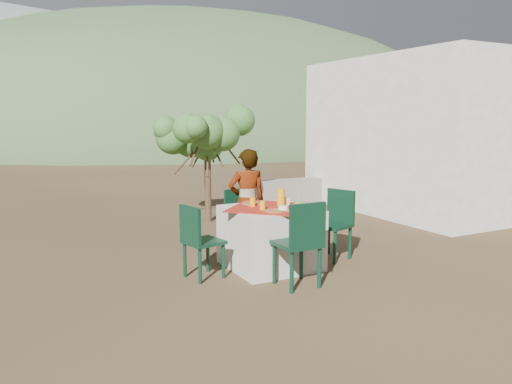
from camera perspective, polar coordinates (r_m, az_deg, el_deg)
ground at (r=6.34m, az=-5.65°, el=-8.54°), size 160.00×160.00×0.00m
table at (r=6.23m, az=1.65°, el=-5.19°), size 1.30×1.30×0.76m
chair_far at (r=7.08m, az=-1.80°, el=-2.75°), size 0.46×0.46×0.85m
chair_near at (r=5.45m, az=5.19°, el=-5.53°), size 0.45×0.45×0.96m
chair_left at (r=5.79m, az=-6.62°, el=-5.29°), size 0.47×0.47×0.86m
chair_right at (r=6.69m, az=9.09°, el=-3.24°), size 0.53×0.53×0.91m
person at (r=6.76m, az=-1.03°, el=-1.16°), size 0.57×0.41×1.44m
shrub_tree at (r=8.96m, az=-5.38°, el=5.88°), size 1.56×1.54×1.84m
agave at (r=8.64m, az=4.88°, el=-2.44°), size 0.61×0.62×0.66m
guesthouse at (r=10.81m, az=19.09°, el=6.14°), size 3.20×4.20×3.00m
stone_wall at (r=10.88m, az=5.30°, el=0.09°), size 2.60×0.35×0.55m
hill_near_right at (r=44.05m, az=-8.67°, el=5.94°), size 48.00×48.00×20.00m
hill_far_right at (r=59.87m, az=2.86°, el=6.66°), size 36.00×36.00×14.00m
plate_far at (r=6.38m, az=-0.45°, el=-1.30°), size 0.26×0.26×0.01m
plate_near at (r=5.87m, az=2.16°, el=-2.16°), size 0.26×0.26×0.01m
glass_far at (r=6.19m, az=-0.39°, el=-1.11°), size 0.07×0.07×0.12m
glass_near at (r=5.96m, az=0.75°, el=-1.53°), size 0.07×0.07×0.11m
juice_pitcher at (r=6.21m, az=2.87°, el=-0.61°), size 0.10×0.10×0.22m
bowl_plate at (r=5.93m, az=3.13°, el=-2.06°), size 0.22×0.22×0.01m
white_bowl at (r=5.93m, az=3.13°, el=-1.80°), size 0.12×0.12×0.04m
jar_left at (r=6.38m, az=3.26°, el=-0.96°), size 0.06×0.06×0.09m
jar_right at (r=6.44m, az=2.64°, el=-0.87°), size 0.06×0.06×0.09m
napkin_holder at (r=6.32m, az=3.57°, el=-1.08°), size 0.07×0.05×0.09m
fruit_cluster at (r=6.13m, az=5.16°, el=-1.43°), size 0.16×0.15×0.08m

